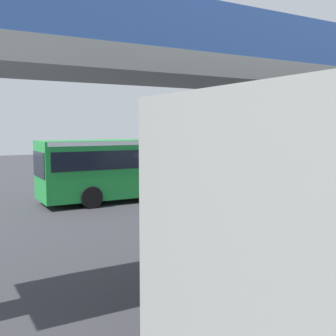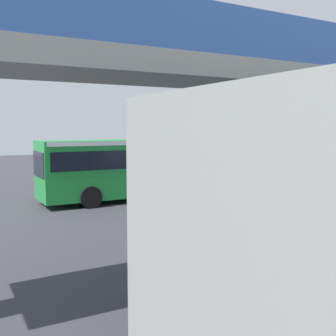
{
  "view_description": "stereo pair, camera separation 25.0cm",
  "coord_description": "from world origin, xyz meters",
  "px_view_note": "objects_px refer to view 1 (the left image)",
  "views": [
    {
      "loc": [
        9.64,
        19.27,
        3.77
      ],
      "look_at": [
        -1.19,
        0.17,
        1.6
      ],
      "focal_mm": 43.67,
      "sensor_mm": 36.0,
      "label": 1
    },
    {
      "loc": [
        9.42,
        19.39,
        3.77
      ],
      "look_at": [
        -1.19,
        0.17,
        1.6
      ],
      "focal_mm": 43.67,
      "sensor_mm": 36.0,
      "label": 2
    }
  ],
  "objects_px": {
    "bicycle_black": "(277,188)",
    "bicycle_orange": "(309,196)",
    "bicycle_red": "(306,192)",
    "traffic_sign": "(166,155)",
    "city_bus": "(149,163)"
  },
  "relations": [
    {
      "from": "bicycle_black",
      "to": "traffic_sign",
      "type": "relative_size",
      "value": 0.63
    },
    {
      "from": "city_bus",
      "to": "traffic_sign",
      "type": "bearing_deg",
      "value": -127.94
    },
    {
      "from": "bicycle_black",
      "to": "traffic_sign",
      "type": "height_order",
      "value": "traffic_sign"
    },
    {
      "from": "city_bus",
      "to": "bicycle_black",
      "type": "relative_size",
      "value": 6.52
    },
    {
      "from": "bicycle_black",
      "to": "bicycle_orange",
      "type": "xyz_separation_m",
      "value": [
        0.77,
        2.96,
        0.0
      ]
    },
    {
      "from": "city_bus",
      "to": "traffic_sign",
      "type": "xyz_separation_m",
      "value": [
        -3.67,
        -4.7,
        0.01
      ]
    },
    {
      "from": "bicycle_red",
      "to": "traffic_sign",
      "type": "distance_m",
      "value": 9.89
    },
    {
      "from": "bicycle_red",
      "to": "bicycle_orange",
      "type": "relative_size",
      "value": 1.0
    },
    {
      "from": "bicycle_black",
      "to": "bicycle_red",
      "type": "bearing_deg",
      "value": 98.68
    },
    {
      "from": "bicycle_orange",
      "to": "traffic_sign",
      "type": "height_order",
      "value": "traffic_sign"
    },
    {
      "from": "city_bus",
      "to": "bicycle_red",
      "type": "distance_m",
      "value": 8.55
    },
    {
      "from": "city_bus",
      "to": "bicycle_orange",
      "type": "xyz_separation_m",
      "value": [
        -6.11,
        5.51,
        -1.51
      ]
    },
    {
      "from": "traffic_sign",
      "to": "bicycle_red",
      "type": "bearing_deg",
      "value": 110.99
    },
    {
      "from": "city_bus",
      "to": "bicycle_red",
      "type": "relative_size",
      "value": 6.52
    },
    {
      "from": "city_bus",
      "to": "bicycle_black",
      "type": "distance_m",
      "value": 7.49
    }
  ]
}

